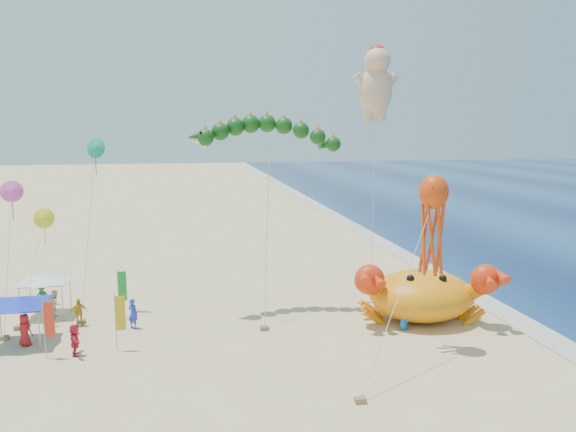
% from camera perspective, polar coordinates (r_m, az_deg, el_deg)
% --- Properties ---
extents(ground, '(320.00, 320.00, 0.00)m').
position_cam_1_polar(ground, '(35.09, 3.89, -10.96)').
color(ground, '#D1B784').
rests_on(ground, ground).
extents(foam_strip, '(320.00, 320.00, 0.00)m').
position_cam_1_polar(foam_strip, '(39.72, 21.11, -9.14)').
color(foam_strip, silver).
rests_on(foam_strip, ground).
extents(crab_inflatable, '(8.82, 6.49, 3.87)m').
position_cam_1_polar(crab_inflatable, '(36.27, 13.50, -7.69)').
color(crab_inflatable, orange).
rests_on(crab_inflatable, ground).
extents(dragon_kite, '(10.08, 5.77, 12.42)m').
position_cam_1_polar(dragon_kite, '(36.20, -2.16, 7.96)').
color(dragon_kite, '#114012').
rests_on(dragon_kite, ground).
extents(cherub_kite, '(2.40, 2.40, 17.68)m').
position_cam_1_polar(cherub_kite, '(41.52, 8.94, 13.35)').
color(cherub_kite, '#EDB690').
rests_on(cherub_kite, ground).
extents(octopus_kite, '(6.62, 6.21, 9.51)m').
position_cam_1_polar(octopus_kite, '(30.61, 14.46, -0.16)').
color(octopus_kite, '#E13D0B').
rests_on(octopus_kite, ground).
extents(canopy_blue, '(3.30, 3.30, 2.71)m').
position_cam_1_polar(canopy_blue, '(34.81, -25.79, -7.80)').
color(canopy_blue, gray).
rests_on(canopy_blue, ground).
extents(canopy_white, '(3.02, 3.02, 2.71)m').
position_cam_1_polar(canopy_white, '(39.22, -23.49, -5.82)').
color(canopy_white, gray).
rests_on(canopy_white, ground).
extents(feather_flags, '(9.47, 5.78, 3.20)m').
position_cam_1_polar(feather_flags, '(34.08, -21.86, -8.65)').
color(feather_flags, gray).
rests_on(feather_flags, ground).
extents(beachgoers, '(27.99, 10.06, 1.85)m').
position_cam_1_polar(beachgoers, '(35.41, -16.26, -9.64)').
color(beachgoers, '#236A3A').
rests_on(beachgoers, ground).
extents(small_kites, '(5.95, 6.40, 11.32)m').
position_cam_1_polar(small_kites, '(38.00, -22.87, 1.50)').
color(small_kites, '#E24BA4').
rests_on(small_kites, ground).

